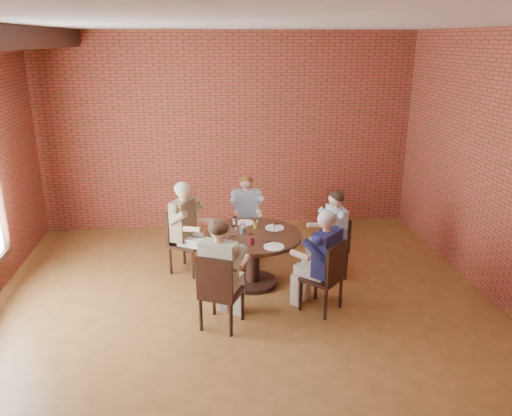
{
  "coord_description": "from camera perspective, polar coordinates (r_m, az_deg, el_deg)",
  "views": [
    {
      "loc": [
        -0.43,
        -5.17,
        3.26
      ],
      "look_at": [
        0.22,
        1.0,
        1.15
      ],
      "focal_mm": 35.0,
      "sensor_mm": 36.0,
      "label": 1
    }
  ],
  "objects": [
    {
      "name": "diner_e",
      "position": [
        6.22,
        7.57,
        -6.04
      ],
      "size": [
        0.83,
        0.82,
        1.33
      ],
      "primitive_type": null,
      "rotation": [
        0.0,
        0.0,
        3.94
      ],
      "color": "#181943",
      "rests_on": "floor"
    },
    {
      "name": "diner_c",
      "position": [
        7.23,
        -7.88,
        -2.31
      ],
      "size": [
        0.84,
        0.8,
        1.35
      ],
      "primitive_type": null,
      "rotation": [
        0.0,
        0.0,
        1.06
      ],
      "color": "brown",
      "rests_on": "floor"
    },
    {
      "name": "smartphone",
      "position": [
        6.43,
        1.66,
        -4.11
      ],
      "size": [
        0.1,
        0.15,
        0.01
      ],
      "primitive_type": "cube",
      "rotation": [
        0.0,
        0.0,
        0.27
      ],
      "color": "black",
      "rests_on": "dining_table"
    },
    {
      "name": "chair_e",
      "position": [
        6.25,
        8.18,
        -7.53
      ],
      "size": [
        0.6,
        0.6,
        0.93
      ],
      "rotation": [
        0.0,
        0.0,
        3.94
      ],
      "color": "black",
      "rests_on": "floor"
    },
    {
      "name": "glass_c",
      "position": [
        7.0,
        -2.38,
        -1.6
      ],
      "size": [
        0.07,
        0.07,
        0.14
      ],
      "primitive_type": "cylinder",
      "color": "white",
      "rests_on": "dining_table"
    },
    {
      "name": "dining_table",
      "position": [
        6.84,
        -0.37,
        -4.73
      ],
      "size": [
        1.33,
        1.33,
        0.75
      ],
      "color": "black",
      "rests_on": "floor"
    },
    {
      "name": "ceiling",
      "position": [
        5.19,
        -1.37,
        20.37
      ],
      "size": [
        7.0,
        7.0,
        0.0
      ],
      "primitive_type": "plane",
      "rotation": [
        3.14,
        0.0,
        0.0
      ],
      "color": "white",
      "rests_on": "wall_back"
    },
    {
      "name": "chair_d",
      "position": [
        5.84,
        -4.31,
        -9.29
      ],
      "size": [
        0.58,
        0.58,
        0.95
      ],
      "rotation": [
        0.0,
        0.0,
        2.71
      ],
      "color": "black",
      "rests_on": "floor"
    },
    {
      "name": "plate_c",
      "position": [
        6.94,
        -4.25,
        -2.39
      ],
      "size": [
        0.26,
        0.26,
        0.01
      ],
      "primitive_type": "cylinder",
      "color": "white",
      "rests_on": "dining_table"
    },
    {
      "name": "floor",
      "position": [
        6.12,
        -1.12,
        -13.35
      ],
      "size": [
        7.0,
        7.0,
        0.0
      ],
      "primitive_type": "plane",
      "color": "brown",
      "rests_on": "ground"
    },
    {
      "name": "glass_a",
      "position": [
        6.75,
        2.33,
        -2.38
      ],
      "size": [
        0.07,
        0.07,
        0.14
      ],
      "primitive_type": "cylinder",
      "color": "white",
      "rests_on": "dining_table"
    },
    {
      "name": "wall_back",
      "position": [
        8.81,
        -3.2,
        8.59
      ],
      "size": [
        7.0,
        0.0,
        7.0
      ],
      "primitive_type": "plane",
      "rotation": [
        1.57,
        0.0,
        0.0
      ],
      "color": "maroon",
      "rests_on": "ground"
    },
    {
      "name": "diner_a",
      "position": [
        7.12,
        8.68,
        -3.04
      ],
      "size": [
        0.66,
        0.56,
        1.27
      ],
      "primitive_type": null,
      "rotation": [
        0.0,
        0.0,
        -1.44
      ],
      "color": "teal",
      "rests_on": "floor"
    },
    {
      "name": "glass_e",
      "position": [
        6.67,
        -2.56,
        -2.65
      ],
      "size": [
        0.07,
        0.07,
        0.14
      ],
      "primitive_type": "cylinder",
      "color": "white",
      "rests_on": "dining_table"
    },
    {
      "name": "plate_d",
      "position": [
        6.34,
        2.06,
        -4.43
      ],
      "size": [
        0.26,
        0.26,
        0.01
      ],
      "primitive_type": "cylinder",
      "color": "white",
      "rests_on": "dining_table"
    },
    {
      "name": "plate_b",
      "position": [
        7.14,
        -1.29,
        -1.7
      ],
      "size": [
        0.26,
        0.26,
        0.01
      ],
      "primitive_type": "cylinder",
      "color": "white",
      "rests_on": "dining_table"
    },
    {
      "name": "chair_a",
      "position": [
        7.2,
        9.2,
        -4.03
      ],
      "size": [
        0.44,
        0.44,
        0.9
      ],
      "rotation": [
        0.0,
        0.0,
        -1.44
      ],
      "color": "black",
      "rests_on": "floor"
    },
    {
      "name": "diner_b",
      "position": [
        7.81,
        -1.08,
        -0.85
      ],
      "size": [
        0.49,
        0.6,
        1.26
      ],
      "primitive_type": null,
      "rotation": [
        0.0,
        0.0,
        -0.01
      ],
      "color": "#97A9C0",
      "rests_on": "floor"
    },
    {
      "name": "glass_b",
      "position": [
        6.93,
        -0.04,
        -1.8
      ],
      "size": [
        0.07,
        0.07,
        0.14
      ],
      "primitive_type": "cylinder",
      "color": "white",
      "rests_on": "dining_table"
    },
    {
      "name": "chair_c",
      "position": [
        7.33,
        -8.42,
        -3.4
      ],
      "size": [
        0.59,
        0.59,
        0.95
      ],
      "rotation": [
        0.0,
        0.0,
        1.06
      ],
      "color": "black",
      "rests_on": "floor"
    },
    {
      "name": "diner_d",
      "position": [
        5.83,
        -4.0,
        -7.48
      ],
      "size": [
        0.77,
        0.83,
        1.36
      ],
      "primitive_type": null,
      "rotation": [
        0.0,
        0.0,
        2.71
      ],
      "color": "#B3A78C",
      "rests_on": "floor"
    },
    {
      "name": "plate_a",
      "position": [
        6.96,
        2.14,
        -2.27
      ],
      "size": [
        0.26,
        0.26,
        0.01
      ],
      "primitive_type": "cylinder",
      "color": "white",
      "rests_on": "dining_table"
    },
    {
      "name": "chair_b",
      "position": [
        7.93,
        -1.12,
        -1.62
      ],
      "size": [
        0.4,
        0.4,
        0.9
      ],
      "rotation": [
        0.0,
        0.0,
        -0.01
      ],
      "color": "black",
      "rests_on": "floor"
    },
    {
      "name": "glass_f",
      "position": [
        6.39,
        -0.53,
        -3.61
      ],
      "size": [
        0.07,
        0.07,
        0.14
      ],
      "primitive_type": "cylinder",
      "color": "white",
      "rests_on": "dining_table"
    },
    {
      "name": "glass_d",
      "position": [
        6.74,
        -1.56,
        -2.42
      ],
      "size": [
        0.07,
        0.07,
        0.14
      ],
      "primitive_type": "cylinder",
      "color": "white",
      "rests_on": "dining_table"
    }
  ]
}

